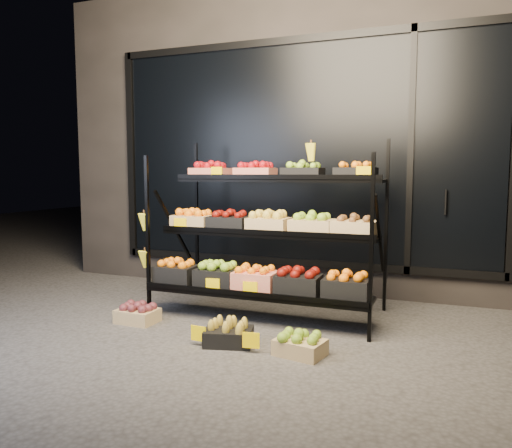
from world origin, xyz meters
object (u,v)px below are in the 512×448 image
at_px(floor_crate_midleft, 229,333).
at_px(floor_crate_midright, 300,344).
at_px(floor_crate_left, 137,313).
at_px(display_rack, 265,232).

height_order(floor_crate_midleft, floor_crate_midright, floor_crate_midleft).
bearing_deg(floor_crate_left, floor_crate_midleft, -10.94).
bearing_deg(display_rack, floor_crate_left, -146.63).
bearing_deg(display_rack, floor_crate_midleft, -88.77).
bearing_deg(floor_crate_midright, display_rack, 135.70).
height_order(floor_crate_left, floor_crate_midright, same).
bearing_deg(display_rack, floor_crate_midright, -56.13).
relative_size(display_rack, floor_crate_left, 6.07).
relative_size(floor_crate_midleft, floor_crate_midright, 1.08).
xyz_separation_m(floor_crate_left, floor_crate_midright, (1.59, -0.25, -0.00)).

